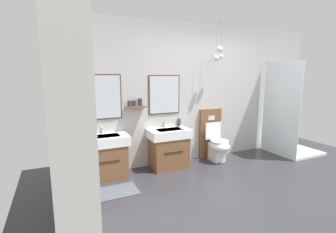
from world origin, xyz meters
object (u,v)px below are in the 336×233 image
(toilet, at_px, (215,141))
(toothbrush_cup, at_px, (84,132))
(vanity_sink_right, at_px, (169,147))
(vanity_sink_left, at_px, (106,156))
(shower_tray, at_px, (288,134))
(soap_dispenser, at_px, (179,122))

(toilet, relative_size, toothbrush_cup, 4.81)
(vanity_sink_right, height_order, toothbrush_cup, toothbrush_cup)
(vanity_sink_left, bearing_deg, shower_tray, -4.82)
(vanity_sink_left, bearing_deg, toothbrush_cup, 151.58)
(toothbrush_cup, xyz_separation_m, shower_tray, (4.09, -0.48, -0.36))
(shower_tray, bearing_deg, toilet, 169.19)
(vanity_sink_right, bearing_deg, shower_tray, -6.87)
(vanity_sink_left, height_order, soap_dispenser, soap_dispenser)
(vanity_sink_left, bearing_deg, toilet, -0.09)
(vanity_sink_left, distance_m, soap_dispenser, 1.51)
(soap_dispenser, bearing_deg, toilet, -13.69)
(vanity_sink_right, relative_size, toilet, 0.74)
(vanity_sink_left, relative_size, soap_dispenser, 4.16)
(toilet, bearing_deg, vanity_sink_right, 179.80)
(vanity_sink_left, relative_size, toothbrush_cup, 3.56)
(toilet, bearing_deg, shower_tray, -10.81)
(toothbrush_cup, relative_size, shower_tray, 0.11)
(toothbrush_cup, bearing_deg, vanity_sink_right, -6.30)
(toothbrush_cup, bearing_deg, soap_dispenser, 0.33)
(toilet, distance_m, soap_dispenser, 0.83)
(toilet, relative_size, shower_tray, 0.51)
(vanity_sink_right, xyz_separation_m, shower_tray, (2.66, -0.32, 0.04))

